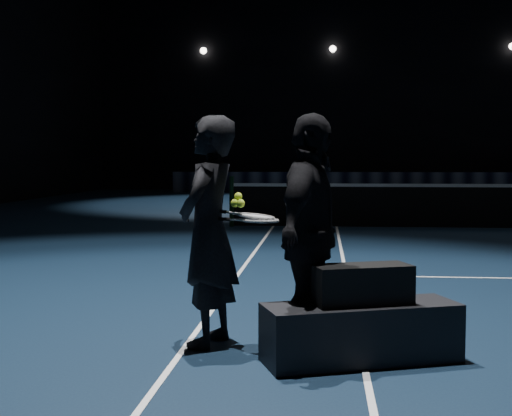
% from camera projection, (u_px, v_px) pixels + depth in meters
% --- Properties ---
extents(wall_back, '(30.00, 0.00, 30.00)m').
position_uv_depth(wall_back, '(420.00, 81.00, 32.54)').
color(wall_back, black).
rests_on(wall_back, ground).
extents(net_post_left, '(0.10, 0.10, 1.10)m').
position_uv_depth(net_post_left, '(232.00, 201.00, 15.57)').
color(net_post_left, black).
rests_on(net_post_left, floor).
extents(sponsor_backdrop, '(22.00, 0.15, 0.90)m').
position_uv_depth(sponsor_backdrop, '(427.00, 183.00, 30.38)').
color(sponsor_backdrop, black).
rests_on(sponsor_backdrop, floor).
extents(fixtures_far, '(20.00, 0.30, 0.30)m').
position_uv_depth(fixtures_far, '(422.00, 48.00, 32.24)').
color(fixtures_far, white).
rests_on(fixtures_far, wall_back).
extents(player_bench, '(1.51, 0.93, 0.43)m').
position_uv_depth(player_bench, '(361.00, 333.00, 5.22)').
color(player_bench, black).
rests_on(player_bench, floor).
extents(racket_bag, '(0.78, 0.53, 0.29)m').
position_uv_depth(racket_bag, '(361.00, 284.00, 5.20)').
color(racket_bag, black).
rests_on(racket_bag, player_bench).
extents(bag_signature, '(0.32, 0.12, 0.10)m').
position_uv_depth(bag_signature, '(363.00, 288.00, 5.04)').
color(bag_signature, white).
rests_on(bag_signature, racket_bag).
extents(player_a, '(0.58, 0.75, 1.83)m').
position_uv_depth(player_a, '(208.00, 231.00, 5.65)').
color(player_a, black).
rests_on(player_a, floor).
extents(player_b, '(0.70, 1.15, 1.83)m').
position_uv_depth(player_b, '(310.00, 236.00, 5.32)').
color(player_b, black).
rests_on(player_b, floor).
extents(racket_lower, '(0.71, 0.42, 0.03)m').
position_uv_depth(racket_lower, '(261.00, 221.00, 5.47)').
color(racket_lower, black).
rests_on(racket_lower, player_a).
extents(racket_upper, '(0.71, 0.38, 0.10)m').
position_uv_depth(racket_upper, '(257.00, 216.00, 5.52)').
color(racket_upper, black).
rests_on(racket_upper, player_b).
extents(tennis_balls, '(0.12, 0.10, 0.12)m').
position_uv_depth(tennis_balls, '(238.00, 201.00, 5.54)').
color(tennis_balls, '#C1DD2E').
rests_on(tennis_balls, racket_upper).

